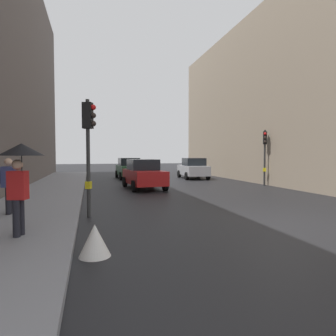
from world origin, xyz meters
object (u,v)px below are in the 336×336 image
traffic_light_near_right (89,136)px  car_silver_hatchback (193,168)px  traffic_light_mid_street (265,147)px  car_red_sedan (144,174)px  pedestrian_with_grey_backpack (7,182)px  car_green_estate (129,168)px  pedestrian_with_umbrella (20,163)px  warning_sign_triangle (95,240)px

traffic_light_near_right → car_silver_hatchback: bearing=58.4°
traffic_light_mid_street → car_red_sedan: size_ratio=0.85×
car_silver_hatchback → car_red_sedan: 8.28m
pedestrian_with_grey_backpack → car_green_estate: bearing=68.9°
pedestrian_with_grey_backpack → traffic_light_mid_street: bearing=26.8°
traffic_light_near_right → pedestrian_with_umbrella: (-1.51, -2.54, -0.80)m
car_silver_hatchback → warning_sign_triangle: bearing=-115.4°
car_silver_hatchback → pedestrian_with_umbrella: bearing=-121.5°
traffic_light_near_right → pedestrian_with_grey_backpack: 2.93m
traffic_light_near_right → car_silver_hatchback: size_ratio=0.89×
traffic_light_near_right → pedestrian_with_grey_backpack: size_ratio=2.16×
car_green_estate → pedestrian_with_grey_backpack: size_ratio=2.41×
car_silver_hatchback → pedestrian_with_umbrella: size_ratio=2.01×
traffic_light_mid_street → car_green_estate: (-7.91, 8.03, -1.65)m
car_red_sedan → warning_sign_triangle: bearing=-104.8°
pedestrian_with_grey_backpack → warning_sign_triangle: 5.08m
car_red_sedan → pedestrian_with_umbrella: (-4.65, -10.09, 0.96)m
traffic_light_near_right → car_silver_hatchback: 16.35m
car_green_estate → pedestrian_with_umbrella: 18.50m
pedestrian_with_umbrella → pedestrian_with_grey_backpack: bearing=109.0°
traffic_light_near_right → warning_sign_triangle: (0.11, -3.92, -2.31)m
warning_sign_triangle → traffic_light_mid_street: bearing=45.3°
car_green_estate → car_silver_hatchback: same height
traffic_light_near_right → car_red_sedan: bearing=67.4°
car_green_estate → car_red_sedan: size_ratio=0.99×
car_silver_hatchback → pedestrian_with_grey_backpack: bearing=-129.3°
car_red_sedan → pedestrian_with_umbrella: size_ratio=2.02×
traffic_light_mid_street → pedestrian_with_grey_backpack: bearing=-153.2°
traffic_light_near_right → pedestrian_with_umbrella: size_ratio=1.79×
car_green_estate → warning_sign_triangle: bearing=-99.3°
pedestrian_with_umbrella → car_silver_hatchback: bearing=58.5°
car_silver_hatchback → warning_sign_triangle: size_ratio=6.63×
car_green_estate → traffic_light_near_right: bearing=-102.0°
car_silver_hatchback → pedestrian_with_grey_backpack: size_ratio=2.44×
warning_sign_triangle → car_red_sedan: bearing=75.2°
pedestrian_with_grey_backpack → warning_sign_triangle: pedestrian_with_grey_backpack is taller
car_green_estate → traffic_light_mid_street: bearing=-45.4°
car_green_estate → pedestrian_with_grey_backpack: 16.03m
car_silver_hatchback → car_red_sedan: same height
pedestrian_with_grey_backpack → warning_sign_triangle: bearing=-58.5°
car_silver_hatchback → car_green_estate: bearing=164.4°
traffic_light_near_right → car_red_sedan: 8.36m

